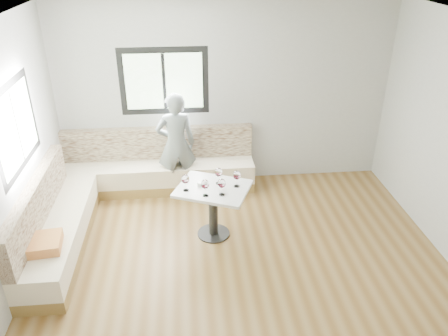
# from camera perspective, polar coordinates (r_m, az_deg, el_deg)

# --- Properties ---
(room) EXTENTS (5.01, 5.01, 2.81)m
(room) POSITION_cam_1_polar(r_m,az_deg,el_deg) (4.42, 2.20, -0.39)
(room) COLOR brown
(room) RESTS_ON ground
(banquette) EXTENTS (2.90, 2.80, 0.95)m
(banquette) POSITION_cam_1_polar(r_m,az_deg,el_deg) (6.34, -13.53, -3.03)
(banquette) COLOR olive
(banquette) RESTS_ON ground
(table) EXTENTS (1.07, 0.97, 0.72)m
(table) POSITION_cam_1_polar(r_m,az_deg,el_deg) (5.59, -1.43, -4.14)
(table) COLOR black
(table) RESTS_ON ground
(person) EXTENTS (0.62, 0.45, 1.59)m
(person) POSITION_cam_1_polar(r_m,az_deg,el_deg) (6.51, -6.27, 3.09)
(person) COLOR slate
(person) RESTS_ON ground
(olive_ramekin) EXTENTS (0.10, 0.10, 0.04)m
(olive_ramekin) POSITION_cam_1_polar(r_m,az_deg,el_deg) (5.56, -3.00, -1.99)
(olive_ramekin) COLOR white
(olive_ramekin) RESTS_ON table
(wine_glass_a) EXTENTS (0.10, 0.10, 0.22)m
(wine_glass_a) POSITION_cam_1_polar(r_m,az_deg,el_deg) (5.38, -5.06, -1.52)
(wine_glass_a) COLOR white
(wine_glass_a) RESTS_ON table
(wine_glass_b) EXTENTS (0.10, 0.10, 0.22)m
(wine_glass_b) POSITION_cam_1_polar(r_m,az_deg,el_deg) (5.25, -2.48, -2.20)
(wine_glass_b) COLOR white
(wine_glass_b) RESTS_ON table
(wine_glass_c) EXTENTS (0.10, 0.10, 0.22)m
(wine_glass_c) POSITION_cam_1_polar(r_m,az_deg,el_deg) (5.26, -0.29, -2.08)
(wine_glass_c) COLOR white
(wine_glass_c) RESTS_ON table
(wine_glass_d) EXTENTS (0.10, 0.10, 0.22)m
(wine_glass_d) POSITION_cam_1_polar(r_m,az_deg,el_deg) (5.51, -0.72, -0.63)
(wine_glass_d) COLOR white
(wine_glass_d) RESTS_ON table
(wine_glass_e) EXTENTS (0.10, 0.10, 0.22)m
(wine_glass_e) POSITION_cam_1_polar(r_m,az_deg,el_deg) (5.45, 1.68, -1.00)
(wine_glass_e) COLOR white
(wine_glass_e) RESTS_ON table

